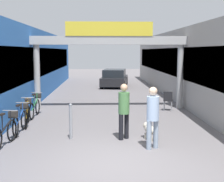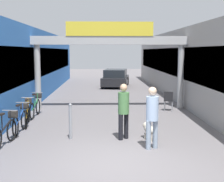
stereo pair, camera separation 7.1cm
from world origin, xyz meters
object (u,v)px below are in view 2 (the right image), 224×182
pedestrian_with_dog (152,114)px  bicycle_black_nearest (6,130)px  dog_on_leash (150,130)px  bollard_post_metal (70,121)px  parked_car_black (116,78)px  pedestrian_companion (124,108)px  bicycle_orange_third (28,113)px  cafe_chair_black_nearer (168,99)px  bicycle_blue_second (21,119)px  bicycle_green_farthest (36,106)px

pedestrian_with_dog → bicycle_black_nearest: 4.24m
pedestrian_with_dog → bicycle_black_nearest: (-4.17, 0.49, -0.56)m
dog_on_leash → bollard_post_metal: size_ratio=0.64×
parked_car_black → dog_on_leash: bearing=-88.3°
pedestrian_with_dog → parked_car_black: 15.32m
pedestrian_with_dog → parked_car_black: size_ratio=0.41×
pedestrian_companion → bicycle_black_nearest: (-3.44, -0.49, -0.55)m
dog_on_leash → bicycle_black_nearest: size_ratio=0.43×
bicycle_orange_third → cafe_chair_black_nearer: bicycle_orange_third is taller
pedestrian_with_dog → dog_on_leash: pedestrian_with_dog is taller
bicycle_blue_second → pedestrian_companion: bearing=-15.8°
dog_on_leash → bicycle_blue_second: bearing=166.2°
bicycle_blue_second → parked_car_black: bearing=74.3°
bicycle_black_nearest → parked_car_black: size_ratio=0.40×
bicycle_green_farthest → parked_car_black: (3.80, 10.82, 0.21)m
parked_car_black → bicycle_blue_second: bearing=-105.7°
dog_on_leash → bollard_post_metal: bollard_post_metal is taller
bicycle_black_nearest → cafe_chair_black_nearer: bearing=40.9°
dog_on_leash → bicycle_orange_third: 4.75m
pedestrian_with_dog → bollard_post_metal: 2.62m
cafe_chair_black_nearer → parked_car_black: size_ratio=0.21×
bicycle_black_nearest → pedestrian_companion: bearing=8.1°
pedestrian_companion → cafe_chair_black_nearer: (2.36, 4.53, -0.45)m
bollard_post_metal → pedestrian_companion: bearing=-2.5°
bicycle_green_farthest → bollard_post_metal: size_ratio=1.51×
pedestrian_with_dog → cafe_chair_black_nearer: pedestrian_with_dog is taller
bicycle_black_nearest → bicycle_orange_third: (0.01, 2.57, 0.00)m
bicycle_blue_second → bollard_post_metal: bollard_post_metal is taller
pedestrian_with_dog → parked_car_black: pedestrian_with_dog is taller
pedestrian_with_dog → pedestrian_companion: 1.22m
bicycle_black_nearest → bollard_post_metal: bearing=17.2°
cafe_chair_black_nearer → bicycle_green_farthest: bearing=-170.0°
cafe_chair_black_nearer → parked_car_black: parked_car_black is taller
dog_on_leash → bicycle_blue_second: 4.32m
dog_on_leash → parked_car_black: size_ratio=0.17×
dog_on_leash → cafe_chair_black_nearer: 4.87m
bicycle_green_farthest → cafe_chair_black_nearer: 5.88m
bicycle_blue_second → cafe_chair_black_nearer: size_ratio=1.90×
bicycle_green_farthest → cafe_chair_black_nearer: bicycle_green_farthest is taller
bicycle_black_nearest → bollard_post_metal: size_ratio=1.50×
pedestrian_companion → cafe_chair_black_nearer: pedestrian_companion is taller
dog_on_leash → bicycle_black_nearest: bearing=-174.4°
dog_on_leash → bicycle_black_nearest: (-4.24, -0.42, 0.12)m
bicycle_black_nearest → cafe_chair_black_nearer: 7.68m
bicycle_orange_third → dog_on_leash: bearing=-27.0°
pedestrian_companion → bicycle_green_farthest: (-3.43, 3.52, -0.55)m
bicycle_orange_third → parked_car_black: bearing=72.8°
parked_car_black → pedestrian_companion: bearing=-91.5°
pedestrian_with_dog → pedestrian_companion: pedestrian_with_dog is taller
bicycle_green_farthest → pedestrian_companion: bearing=-45.7°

